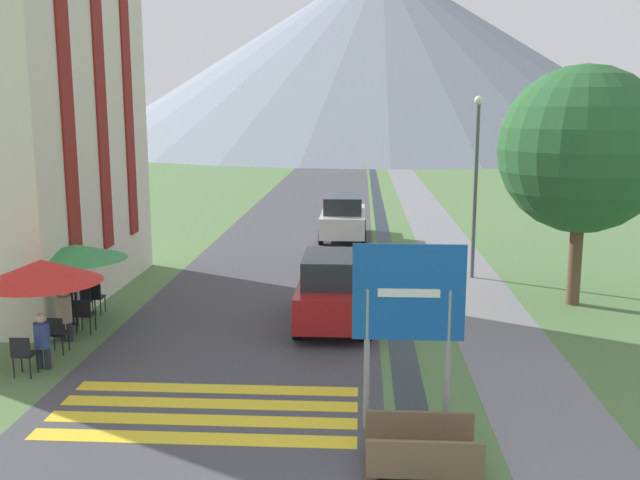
{
  "coord_description": "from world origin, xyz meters",
  "views": [
    {
      "loc": [
        0.24,
        -7.52,
        5.35
      ],
      "look_at": [
        -0.78,
        10.0,
        2.09
      ],
      "focal_mm": 40.0,
      "sensor_mm": 36.0,
      "label": 1
    }
  ],
  "objects": [
    {
      "name": "cafe_chair_far_right",
      "position": [
        -6.7,
        10.16,
        0.51
      ],
      "size": [
        0.4,
        0.4,
        0.85
      ],
      "rotation": [
        0.0,
        0.0,
        0.4
      ],
      "color": "black",
      "rests_on": "ground_plane"
    },
    {
      "name": "parked_car_near",
      "position": [
        -0.4,
        9.6,
        0.91
      ],
      "size": [
        1.85,
        3.87,
        1.82
      ],
      "color": "#A31919",
      "rests_on": "ground_plane"
    },
    {
      "name": "hotel_building",
      "position": [
        -9.39,
        12.0,
        6.21
      ],
      "size": [
        5.4,
        8.89,
        11.53
      ],
      "color": "beige",
      "rests_on": "ground_plane"
    },
    {
      "name": "road_sign",
      "position": [
        1.03,
        3.79,
        2.1
      ],
      "size": [
        1.84,
        0.11,
        3.19
      ],
      "color": "gray",
      "rests_on": "ground_plane"
    },
    {
      "name": "cafe_umbrella_front_red",
      "position": [
        -6.4,
        6.58,
        2.0
      ],
      "size": [
        2.48,
        2.48,
        2.25
      ],
      "color": "#B7B2A8",
      "rests_on": "ground_plane"
    },
    {
      "name": "cafe_chair_middle",
      "position": [
        -6.37,
        8.58,
        0.51
      ],
      "size": [
        0.4,
        0.4,
        0.85
      ],
      "rotation": [
        0.0,
        0.0,
        -0.04
      ],
      "color": "black",
      "rests_on": "ground_plane"
    },
    {
      "name": "road",
      "position": [
        -2.5,
        30.0,
        0.0
      ],
      "size": [
        6.4,
        60.0,
        0.01
      ],
      "color": "#424247",
      "rests_on": "ground_plane"
    },
    {
      "name": "parked_car_far",
      "position": [
        -0.49,
        21.59,
        0.91
      ],
      "size": [
        1.88,
        4.52,
        1.82
      ],
      "color": "silver",
      "rests_on": "ground_plane"
    },
    {
      "name": "cafe_chair_near_right",
      "position": [
        -6.42,
        7.11,
        0.51
      ],
      "size": [
        0.4,
        0.4,
        0.85
      ],
      "rotation": [
        0.0,
        0.0,
        0.21
      ],
      "color": "black",
      "rests_on": "ground_plane"
    },
    {
      "name": "cafe_umbrella_middle_green",
      "position": [
        -6.64,
        8.95,
        1.93
      ],
      "size": [
        2.45,
        2.45,
        2.11
      ],
      "color": "#B7B2A8",
      "rests_on": "ground_plane"
    },
    {
      "name": "crosswalk_marking",
      "position": [
        -2.5,
        4.29,
        0.01
      ],
      "size": [
        5.44,
        2.54,
        0.01
      ],
      "color": "yellow",
      "rests_on": "ground_plane"
    },
    {
      "name": "cafe_chair_far_left",
      "position": [
        -6.87,
        9.89,
        0.51
      ],
      "size": [
        0.4,
        0.4,
        0.85
      ],
      "rotation": [
        0.0,
        0.0,
        0.39
      ],
      "color": "black",
      "rests_on": "ground_plane"
    },
    {
      "name": "mountain_distant",
      "position": [
        2.77,
        97.12,
        12.9
      ],
      "size": [
        83.57,
        83.57,
        25.79
      ],
      "color": "gray",
      "rests_on": "ground_plane"
    },
    {
      "name": "cafe_chair_nearest",
      "position": [
        -6.51,
        5.75,
        0.51
      ],
      "size": [
        0.4,
        0.4,
        0.85
      ],
      "rotation": [
        0.0,
        0.0,
        0.06
      ],
      "color": "black",
      "rests_on": "ground_plane"
    },
    {
      "name": "person_seated_near",
      "position": [
        -6.32,
        6.22,
        0.67
      ],
      "size": [
        0.32,
        0.32,
        1.2
      ],
      "color": "#282833",
      "rests_on": "ground_plane"
    },
    {
      "name": "person_standing_terrace",
      "position": [
        -6.88,
        9.26,
        1.01
      ],
      "size": [
        0.32,
        0.32,
        1.75
      ],
      "color": "#282833",
      "rests_on": "ground_plane"
    },
    {
      "name": "footpath",
      "position": [
        3.6,
        30.0,
        0.0
      ],
      "size": [
        2.2,
        60.0,
        0.01
      ],
      "color": "slate",
      "rests_on": "ground_plane"
    },
    {
      "name": "person_seated_far",
      "position": [
        -6.58,
        7.99,
        0.71
      ],
      "size": [
        0.32,
        0.32,
        1.29
      ],
      "color": "#282833",
      "rests_on": "ground_plane"
    },
    {
      "name": "streetlamp",
      "position": [
        3.81,
        14.94,
        3.35
      ],
      "size": [
        0.28,
        0.28,
        5.71
      ],
      "color": "#515156",
      "rests_on": "ground_plane"
    },
    {
      "name": "footbridge",
      "position": [
        1.2,
        2.55,
        0.23
      ],
      "size": [
        1.7,
        1.1,
        0.65
      ],
      "color": "brown",
      "rests_on": "ground_plane"
    },
    {
      "name": "drainage_channel",
      "position": [
        1.2,
        30.0,
        0.0
      ],
      "size": [
        0.6,
        60.0,
        0.0
      ],
      "color": "black",
      "rests_on": "ground_plane"
    },
    {
      "name": "ground_plane",
      "position": [
        0.0,
        20.0,
        0.0
      ],
      "size": [
        160.0,
        160.0,
        0.0
      ],
      "primitive_type": "plane",
      "color": "#517542"
    },
    {
      "name": "tree_by_path",
      "position": [
        6.12,
        11.95,
        4.25
      ],
      "size": [
        4.48,
        4.48,
        6.5
      ],
      "color": "brown",
      "rests_on": "ground_plane"
    }
  ]
}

